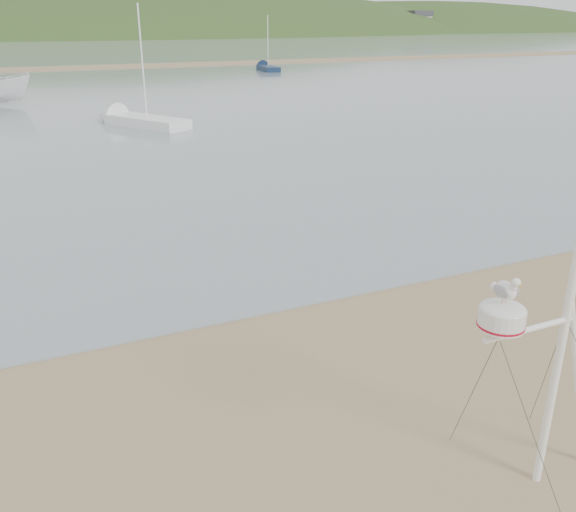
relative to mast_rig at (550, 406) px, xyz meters
name	(u,v)px	position (x,y,z in m)	size (l,w,h in m)	color
ground	(201,490)	(-3.78, 1.61, -1.13)	(560.00, 560.00, 0.00)	#8A704F
sandbar	(10,70)	(-3.78, 71.61, -1.06)	(560.00, 7.00, 0.07)	#8A704F
hill_ridge	(59,92)	(14.74, 236.61, -20.83)	(620.00, 180.00, 80.00)	#253C18
far_cottages	(4,23)	(-0.78, 197.61, 2.87)	(294.40, 6.30, 8.00)	beige
mast_rig	(550,406)	(0.00, 0.00, 0.00)	(2.08, 2.22, 4.69)	white
sailboat_blue_far	(264,67)	(21.77, 60.50, -0.83)	(2.28, 6.26, 6.11)	#122340
sailboat_white_near	(126,119)	(0.75, 29.65, -0.83)	(4.59, 6.52, 6.55)	white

